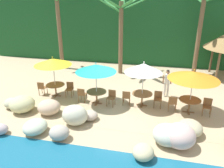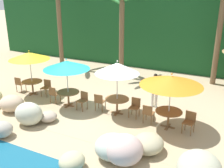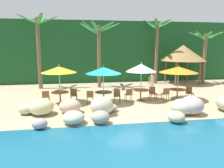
{
  "view_description": "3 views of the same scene",
  "coord_description": "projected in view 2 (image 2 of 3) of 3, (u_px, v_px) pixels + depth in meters",
  "views": [
    {
      "loc": [
        1.93,
        -10.93,
        5.68
      ],
      "look_at": [
        -0.58,
        0.04,
        1.16
      ],
      "focal_mm": 35.43,
      "sensor_mm": 36.0,
      "label": 1
    },
    {
      "loc": [
        5.89,
        -9.89,
        5.37
      ],
      "look_at": [
        0.6,
        0.57,
        1.22
      ],
      "focal_mm": 42.25,
      "sensor_mm": 36.0,
      "label": 2
    },
    {
      "loc": [
        -2.99,
        -13.35,
        3.56
      ],
      "look_at": [
        -0.74,
        0.6,
        1.09
      ],
      "focal_mm": 34.66,
      "sensor_mm": 36.0,
      "label": 3
    }
  ],
  "objects": [
    {
      "name": "dining_table_teal",
      "position": [
        68.0,
        94.0,
        12.84
      ],
      "size": [
        1.1,
        1.1,
        0.74
      ],
      "color": "brown",
      "rests_on": "ground"
    },
    {
      "name": "chair_yellow_inland",
      "position": [
        20.0,
        83.0,
        14.66
      ],
      "size": [
        0.42,
        0.43,
        0.87
      ],
      "color": "brown",
      "rests_on": "ground"
    },
    {
      "name": "umbrella_teal",
      "position": [
        66.0,
        65.0,
        12.35
      ],
      "size": [
        2.21,
        2.21,
        2.41
      ],
      "color": "silver",
      "rests_on": "ground"
    },
    {
      "name": "chair_yellow_seaward",
      "position": [
        46.0,
        87.0,
        14.16
      ],
      "size": [
        0.46,
        0.46,
        0.87
      ],
      "color": "brown",
      "rests_on": "ground"
    },
    {
      "name": "umbrella_white",
      "position": [
        117.0,
        68.0,
        11.51
      ],
      "size": [
        1.98,
        1.98,
        2.54
      ],
      "color": "silver",
      "rests_on": "ground"
    },
    {
      "name": "chair_teal_inland",
      "position": [
        54.0,
        94.0,
        13.2
      ],
      "size": [
        0.44,
        0.45,
        0.87
      ],
      "color": "brown",
      "rests_on": "ground"
    },
    {
      "name": "umbrella_yellow",
      "position": [
        29.0,
        56.0,
        13.83
      ],
      "size": [
        2.15,
        2.15,
        2.45
      ],
      "color": "silver",
      "rests_on": "ground"
    },
    {
      "name": "terrace_deck",
      "position": [
        95.0,
        110.0,
        12.61
      ],
      "size": [
        18.0,
        5.2,
        0.01
      ],
      "color": "tan",
      "rests_on": "ground"
    },
    {
      "name": "palm_tree_second",
      "position": [
        122.0,
        16.0,
        16.23
      ],
      "size": [
        3.53,
        3.63,
        5.59
      ],
      "color": "brown",
      "rests_on": "ground"
    },
    {
      "name": "palm_tree_third",
      "position": [
        221.0,
        16.0,
        14.79
      ],
      "size": [
        3.05,
        2.8,
        6.03
      ],
      "color": "brown",
      "rests_on": "ground"
    },
    {
      "name": "chair_white_inland",
      "position": [
        99.0,
        101.0,
        12.29
      ],
      "size": [
        0.45,
        0.46,
        0.87
      ],
      "color": "brown",
      "rests_on": "ground"
    },
    {
      "name": "dining_table_orange",
      "position": [
        169.0,
        114.0,
        10.79
      ],
      "size": [
        1.1,
        1.1,
        0.74
      ],
      "color": "brown",
      "rests_on": "ground"
    },
    {
      "name": "umbrella_orange",
      "position": [
        171.0,
        81.0,
        10.31
      ],
      "size": [
        2.5,
        2.5,
        2.36
      ],
      "color": "silver",
      "rests_on": "ground"
    },
    {
      "name": "ground_plane",
      "position": [
        95.0,
        110.0,
        12.61
      ],
      "size": [
        120.0,
        120.0,
        0.0
      ],
      "primitive_type": "plane",
      "color": "tan"
    },
    {
      "name": "foliage_backdrop",
      "position": [
        157.0,
        25.0,
        19.18
      ],
      "size": [
        28.0,
        2.4,
        6.0
      ],
      "color": "#194C23",
      "rests_on": "ground"
    },
    {
      "name": "chair_orange_seaward",
      "position": [
        189.0,
        121.0,
        10.44
      ],
      "size": [
        0.48,
        0.48,
        0.87
      ],
      "color": "brown",
      "rests_on": "ground"
    },
    {
      "name": "rock_seawall",
      "position": [
        86.0,
        136.0,
        9.52
      ],
      "size": [
        15.24,
        3.36,
        1.02
      ],
      "color": "#B2A18F",
      "rests_on": "ground"
    },
    {
      "name": "waiter_in_white",
      "position": [
        155.0,
        88.0,
        12.61
      ],
      "size": [
        0.52,
        0.38,
        1.7
      ],
      "color": "white",
      "rests_on": "ground"
    },
    {
      "name": "chair_white_seaward",
      "position": [
        135.0,
        106.0,
        11.77
      ],
      "size": [
        0.42,
        0.43,
        0.87
      ],
      "color": "brown",
      "rests_on": "ground"
    },
    {
      "name": "palm_tree_nearest",
      "position": [
        59.0,
        12.0,
        18.54
      ],
      "size": [
        3.22,
        3.31,
        6.09
      ],
      "color": "brown",
      "rests_on": "ground"
    },
    {
      "name": "chair_teal_seaward",
      "position": [
        83.0,
        99.0,
        12.5
      ],
      "size": [
        0.47,
        0.48,
        0.87
      ],
      "color": "brown",
      "rests_on": "ground"
    },
    {
      "name": "dining_table_yellow",
      "position": [
        32.0,
        83.0,
        14.35
      ],
      "size": [
        1.1,
        1.1,
        0.74
      ],
      "color": "brown",
      "rests_on": "ground"
    },
    {
      "name": "chair_orange_inland",
      "position": [
        148.0,
        113.0,
        11.12
      ],
      "size": [
        0.43,
        0.44,
        0.87
      ],
      "color": "brown",
      "rests_on": "ground"
    },
    {
      "name": "dining_table_white",
      "position": [
        117.0,
        101.0,
        12.03
      ],
      "size": [
        1.1,
        1.1,
        0.74
      ],
      "color": "brown",
      "rests_on": "ground"
    }
  ]
}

